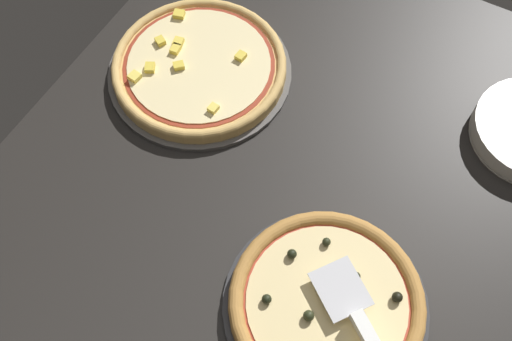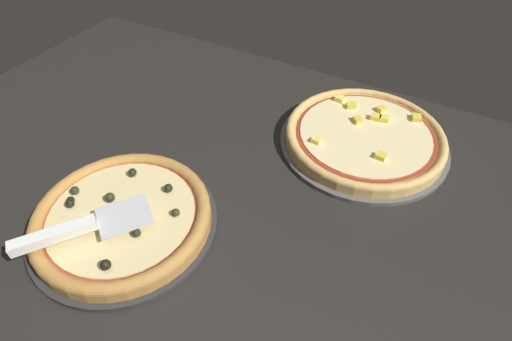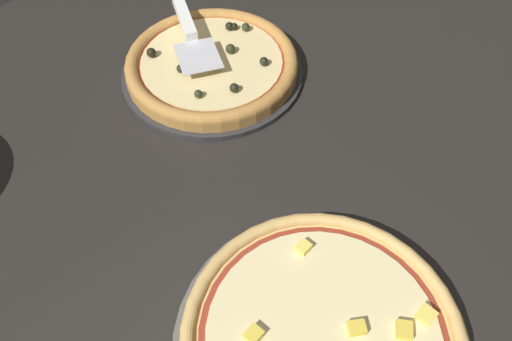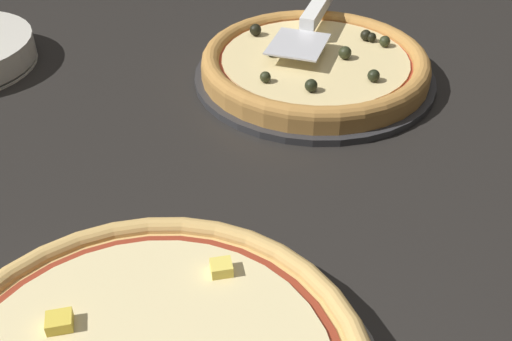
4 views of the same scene
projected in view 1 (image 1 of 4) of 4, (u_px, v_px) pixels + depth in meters
ground_plane at (295, 258)px, 107.42cm from camera, size 149.60×121.93×3.60cm
pizza_pan_front at (325, 306)px, 100.88cm from camera, size 34.82×34.82×1.00cm
pizza_front at (326, 303)px, 98.97cm from camera, size 32.73×32.73×4.30cm
pizza_pan_back at (200, 72)px, 124.75cm from camera, size 38.24×38.24×1.00cm
pizza_back at (199, 66)px, 122.92cm from camera, size 35.95×35.95×3.55cm
serving_spatula at (369, 338)px, 92.74cm from camera, size 17.38×21.38×2.00cm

